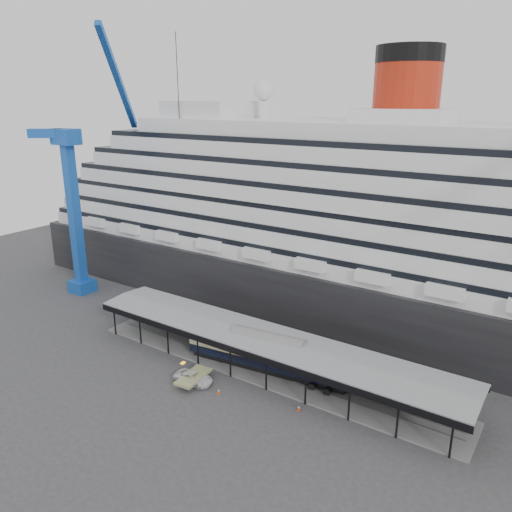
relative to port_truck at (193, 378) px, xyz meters
name	(u,v)px	position (x,y,z in m)	size (l,w,h in m)	color
ground	(244,386)	(6.08, 3.11, -0.75)	(200.00, 200.00, 0.00)	#343436
cruise_ship	(351,208)	(6.13, 35.11, 17.60)	(130.00, 30.00, 43.90)	black
platform_canopy	(265,355)	(6.08, 8.11, 1.61)	(56.00, 9.18, 5.30)	slate
crane_blue	(78,191)	(-39.03, 13.73, 19.21)	(22.63, 19.19, 47.60)	#174EB0
port_truck	(193,378)	(0.00, 0.00, 0.00)	(2.49, 5.40, 1.50)	silver
pullman_carriage	(268,353)	(6.61, 8.11, 2.09)	(24.14, 5.98, 23.51)	black
traffic_cone_left	(204,377)	(0.67, 1.30, -0.34)	(0.51, 0.51, 0.83)	#CF580B
traffic_cone_mid	(219,391)	(4.36, -0.13, -0.41)	(0.42, 0.42, 0.69)	#D0420B
traffic_cone_right	(299,408)	(14.73, 2.40, -0.39)	(0.37, 0.37, 0.72)	red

